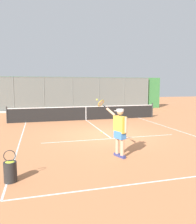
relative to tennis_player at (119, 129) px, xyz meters
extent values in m
plane|color=#C67A4C|center=(-0.58, -3.39, -0.96)|extent=(60.00, 60.00, 0.00)
cube|color=white|center=(-0.58, 2.08, -0.96)|extent=(8.02, 0.05, 0.01)
cube|color=white|center=(-0.58, -2.51, -0.96)|extent=(6.25, 0.05, 0.01)
cube|color=white|center=(-4.59, -3.02, -0.96)|extent=(0.05, 10.20, 0.01)
cube|color=white|center=(3.43, -3.02, -0.96)|extent=(0.05, 10.20, 0.01)
cube|color=white|center=(-0.58, -5.31, -0.96)|extent=(0.05, 5.61, 0.01)
cylinder|color=slate|center=(-8.48, -14.11, 0.62)|extent=(0.07, 0.07, 3.17)
cylinder|color=slate|center=(-5.85, -14.11, 0.62)|extent=(0.07, 0.07, 3.17)
cylinder|color=slate|center=(-3.22, -14.11, 0.62)|extent=(0.07, 0.07, 3.17)
cylinder|color=slate|center=(-0.58, -14.11, 0.62)|extent=(0.07, 0.07, 3.17)
cylinder|color=slate|center=(2.05, -14.11, 0.62)|extent=(0.07, 0.07, 3.17)
cylinder|color=slate|center=(4.69, -14.11, 0.62)|extent=(0.07, 0.07, 3.17)
cylinder|color=slate|center=(-0.58, -14.11, 2.16)|extent=(15.81, 0.05, 0.05)
cube|color=slate|center=(-0.58, -14.11, 0.62)|extent=(15.81, 0.02, 3.17)
cube|color=#387A3D|center=(-0.58, -14.76, 0.63)|extent=(18.81, 0.90, 3.19)
cube|color=silver|center=(-0.58, -13.93, -0.89)|extent=(16.81, 0.18, 0.15)
cylinder|color=#2D2D2D|center=(-5.72, -8.12, -0.43)|extent=(0.09, 0.09, 1.07)
cylinder|color=#2D2D2D|center=(4.56, -8.12, -0.43)|extent=(0.09, 0.09, 1.07)
cube|color=black|center=(-0.58, -8.12, -0.51)|extent=(10.20, 0.02, 0.91)
cube|color=white|center=(-0.58, -8.12, -0.03)|extent=(10.20, 0.04, 0.05)
cube|color=white|center=(-0.58, -8.12, -0.51)|extent=(0.05, 0.04, 0.91)
cube|color=navy|center=(-0.05, 0.14, -0.92)|extent=(0.19, 0.28, 0.09)
cylinder|color=tan|center=(-0.05, 0.14, -0.49)|extent=(0.13, 0.13, 0.76)
cube|color=navy|center=(0.03, -0.10, -0.92)|extent=(0.19, 0.28, 0.09)
cylinder|color=tan|center=(0.03, -0.10, -0.49)|extent=(0.13, 0.13, 0.76)
cube|color=#3D7AC6|center=(-0.01, 0.02, -0.19)|extent=(0.34, 0.45, 0.26)
cube|color=gold|center=(-0.01, 0.02, 0.16)|extent=(0.36, 0.51, 0.55)
cylinder|color=tan|center=(-0.11, 0.29, 0.18)|extent=(0.08, 0.08, 0.51)
cylinder|color=tan|center=(0.18, -0.38, 0.54)|extent=(0.29, 0.35, 0.29)
sphere|color=tan|center=(-0.01, 0.02, 0.58)|extent=(0.21, 0.21, 0.21)
cylinder|color=white|center=(-0.01, 0.02, 0.64)|extent=(0.31, 0.31, 0.08)
cube|color=white|center=(0.03, -0.09, 0.61)|extent=(0.23, 0.24, 0.02)
cylinder|color=black|center=(0.33, -0.57, 0.70)|extent=(0.13, 0.15, 0.13)
torus|color=gold|center=(0.44, -0.72, 0.83)|extent=(0.34, 0.32, 0.26)
cylinder|color=silver|center=(0.44, -0.72, 0.83)|extent=(0.28, 0.26, 0.21)
sphere|color=#D6E042|center=(0.55, -0.86, 0.94)|extent=(0.07, 0.07, 0.07)
sphere|color=#D6E042|center=(-0.49, -3.81, -0.93)|extent=(0.07, 0.07, 0.07)
cylinder|color=black|center=(3.34, 1.13, -0.70)|extent=(0.32, 0.32, 0.52)
torus|color=black|center=(3.34, 1.13, -0.28)|extent=(0.29, 0.02, 0.29)
ellipsoid|color=#CCDB33|center=(3.34, 1.13, -0.47)|extent=(0.27, 0.27, 0.10)
camera|label=1|loc=(2.61, 6.86, 1.47)|focal=35.48mm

